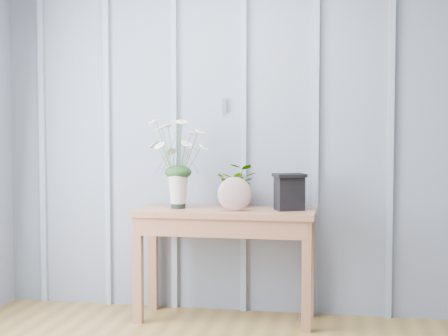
% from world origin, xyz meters
% --- Properties ---
extents(sideboard, '(1.20, 0.45, 0.75)m').
position_xyz_m(sideboard, '(-0.34, 1.99, 0.64)').
color(sideboard, '#955D42').
rests_on(sideboard, ground).
extents(daisy_vase, '(0.45, 0.34, 0.63)m').
position_xyz_m(daisy_vase, '(-0.66, 1.99, 1.15)').
color(daisy_vase, black).
rests_on(daisy_vase, sideboard).
extents(spider_plant, '(0.29, 0.25, 0.30)m').
position_xyz_m(spider_plant, '(-0.27, 2.13, 0.90)').
color(spider_plant, '#163716').
rests_on(spider_plant, sideboard).
extents(felt_disc_vessel, '(0.23, 0.09, 0.22)m').
position_xyz_m(felt_disc_vessel, '(-0.26, 1.91, 0.86)').
color(felt_disc_vessel, '#7C4653').
rests_on(felt_disc_vessel, sideboard).
extents(carved_box, '(0.24, 0.22, 0.24)m').
position_xyz_m(carved_box, '(0.09, 2.02, 0.87)').
color(carved_box, black).
rests_on(carved_box, sideboard).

